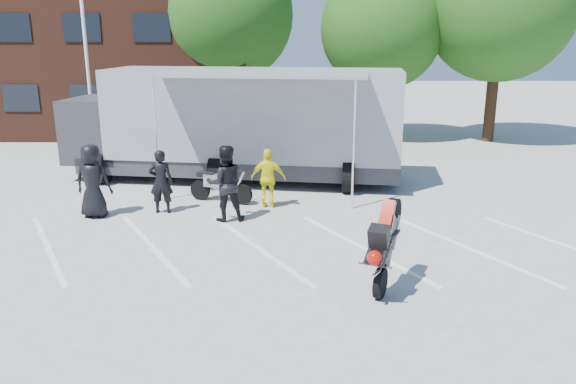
{
  "coord_description": "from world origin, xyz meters",
  "views": [
    {
      "loc": [
        0.97,
        -10.99,
        4.66
      ],
      "look_at": [
        0.9,
        1.06,
        1.3
      ],
      "focal_mm": 35.0,
      "sensor_mm": 36.0,
      "label": 1
    }
  ],
  "objects_px": {
    "flagpole": "(91,24)",
    "tree_right": "(500,6)",
    "transporter_truck": "(241,180)",
    "stunt_bike_rider": "(388,284)",
    "parked_motorcycle": "(221,202)",
    "spectator_leather_a": "(93,181)",
    "tree_left": "(227,15)",
    "spectator_hivis": "(268,178)",
    "spectator_leather_b": "(161,181)",
    "spectator_leather_c": "(225,183)",
    "tree_mid": "(382,29)"
  },
  "relations": [
    {
      "from": "tree_mid",
      "to": "stunt_bike_rider",
      "type": "distance_m",
      "value": 16.85
    },
    {
      "from": "transporter_truck",
      "to": "spectator_hivis",
      "type": "height_order",
      "value": "transporter_truck"
    },
    {
      "from": "tree_right",
      "to": "transporter_truck",
      "type": "distance_m",
      "value": 14.21
    },
    {
      "from": "spectator_leather_c",
      "to": "flagpole",
      "type": "bearing_deg",
      "value": -63.41
    },
    {
      "from": "parked_motorcycle",
      "to": "spectator_leather_a",
      "type": "height_order",
      "value": "spectator_leather_a"
    },
    {
      "from": "parked_motorcycle",
      "to": "stunt_bike_rider",
      "type": "bearing_deg",
      "value": -124.28
    },
    {
      "from": "tree_left",
      "to": "spectator_hivis",
      "type": "bearing_deg",
      "value": -78.86
    },
    {
      "from": "tree_left",
      "to": "spectator_leather_a",
      "type": "height_order",
      "value": "tree_left"
    },
    {
      "from": "tree_left",
      "to": "spectator_leather_b",
      "type": "relative_size",
      "value": 4.95
    },
    {
      "from": "parked_motorcycle",
      "to": "spectator_leather_a",
      "type": "bearing_deg",
      "value": 134.13
    },
    {
      "from": "tree_mid",
      "to": "spectator_leather_a",
      "type": "xyz_separation_m",
      "value": [
        -9.25,
        -11.75,
        -3.96
      ]
    },
    {
      "from": "spectator_leather_c",
      "to": "spectator_hivis",
      "type": "height_order",
      "value": "spectator_leather_c"
    },
    {
      "from": "spectator_leather_c",
      "to": "parked_motorcycle",
      "type": "bearing_deg",
      "value": -90.19
    },
    {
      "from": "flagpole",
      "to": "stunt_bike_rider",
      "type": "height_order",
      "value": "flagpole"
    },
    {
      "from": "parked_motorcycle",
      "to": "spectator_leather_a",
      "type": "xyz_separation_m",
      "value": [
        -3.19,
        -1.38,
        0.98
      ]
    },
    {
      "from": "flagpole",
      "to": "spectator_hivis",
      "type": "relative_size",
      "value": 4.79
    },
    {
      "from": "tree_mid",
      "to": "spectator_leather_b",
      "type": "distance_m",
      "value": 14.24
    },
    {
      "from": "tree_mid",
      "to": "spectator_leather_b",
      "type": "height_order",
      "value": "tree_mid"
    },
    {
      "from": "flagpole",
      "to": "parked_motorcycle",
      "type": "height_order",
      "value": "flagpole"
    },
    {
      "from": "stunt_bike_rider",
      "to": "spectator_hivis",
      "type": "relative_size",
      "value": 1.15
    },
    {
      "from": "transporter_truck",
      "to": "spectator_leather_a",
      "type": "distance_m",
      "value": 5.42
    },
    {
      "from": "stunt_bike_rider",
      "to": "spectator_leather_a",
      "type": "bearing_deg",
      "value": 173.02
    },
    {
      "from": "parked_motorcycle",
      "to": "spectator_leather_b",
      "type": "bearing_deg",
      "value": 145.03
    },
    {
      "from": "tree_left",
      "to": "transporter_truck",
      "type": "height_order",
      "value": "tree_left"
    },
    {
      "from": "tree_right",
      "to": "stunt_bike_rider",
      "type": "relative_size",
      "value": 4.76
    },
    {
      "from": "transporter_truck",
      "to": "parked_motorcycle",
      "type": "bearing_deg",
      "value": -89.49
    },
    {
      "from": "flagpole",
      "to": "tree_right",
      "type": "height_order",
      "value": "tree_right"
    },
    {
      "from": "transporter_truck",
      "to": "spectator_leather_a",
      "type": "relative_size",
      "value": 5.84
    },
    {
      "from": "tree_mid",
      "to": "spectator_hivis",
      "type": "relative_size",
      "value": 4.6
    },
    {
      "from": "tree_mid",
      "to": "spectator_leather_c",
      "type": "bearing_deg",
      "value": -115.42
    },
    {
      "from": "spectator_leather_b",
      "to": "spectator_leather_a",
      "type": "bearing_deg",
      "value": 12.07
    },
    {
      "from": "tree_left",
      "to": "transporter_truck",
      "type": "xyz_separation_m",
      "value": [
        1.28,
        -8.75,
        -5.57
      ]
    },
    {
      "from": "parked_motorcycle",
      "to": "stunt_bike_rider",
      "type": "relative_size",
      "value": 1.04
    },
    {
      "from": "tree_right",
      "to": "stunt_bike_rider",
      "type": "bearing_deg",
      "value": -114.79
    },
    {
      "from": "tree_right",
      "to": "transporter_truck",
      "type": "xyz_separation_m",
      "value": [
        -10.72,
        -7.25,
        -5.88
      ]
    },
    {
      "from": "parked_motorcycle",
      "to": "spectator_leather_a",
      "type": "distance_m",
      "value": 3.61
    },
    {
      "from": "tree_mid",
      "to": "stunt_bike_rider",
      "type": "bearing_deg",
      "value": -97.64
    },
    {
      "from": "flagpole",
      "to": "parked_motorcycle",
      "type": "xyz_separation_m",
      "value": [
        5.19,
        -5.37,
        -5.05
      ]
    },
    {
      "from": "tree_right",
      "to": "spectator_hivis",
      "type": "distance_m",
      "value": 15.05
    },
    {
      "from": "spectator_leather_b",
      "to": "spectator_hivis",
      "type": "height_order",
      "value": "spectator_leather_b"
    },
    {
      "from": "tree_mid",
      "to": "transporter_truck",
      "type": "distance_m",
      "value": 10.83
    },
    {
      "from": "transporter_truck",
      "to": "stunt_bike_rider",
      "type": "bearing_deg",
      "value": -58.63
    },
    {
      "from": "flagpole",
      "to": "tree_left",
      "type": "xyz_separation_m",
      "value": [
        4.24,
        6.0,
        0.51
      ]
    },
    {
      "from": "parked_motorcycle",
      "to": "tree_mid",
      "type": "bearing_deg",
      "value": -9.55
    },
    {
      "from": "tree_left",
      "to": "transporter_truck",
      "type": "relative_size",
      "value": 0.75
    },
    {
      "from": "spectator_leather_b",
      "to": "spectator_hivis",
      "type": "xyz_separation_m",
      "value": [
        2.87,
        0.5,
        -0.04
      ]
    },
    {
      "from": "parked_motorcycle",
      "to": "flagpole",
      "type": "bearing_deg",
      "value": 64.76
    },
    {
      "from": "tree_left",
      "to": "spectator_leather_c",
      "type": "xyz_separation_m",
      "value": [
        1.28,
        -13.04,
        -4.57
      ]
    },
    {
      "from": "spectator_leather_b",
      "to": "parked_motorcycle",
      "type": "bearing_deg",
      "value": -145.87
    },
    {
      "from": "spectator_leather_c",
      "to": "tree_left",
      "type": "bearing_deg",
      "value": -95.94
    }
  ]
}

